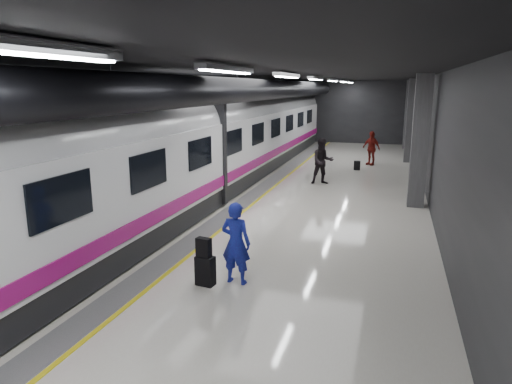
% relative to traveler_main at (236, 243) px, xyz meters
% --- Properties ---
extents(ground, '(40.00, 40.00, 0.00)m').
position_rel_traveler_main_xyz_m(ground, '(-0.68, 5.87, -0.88)').
color(ground, silver).
rests_on(ground, ground).
extents(platform_hall, '(10.02, 40.02, 4.51)m').
position_rel_traveler_main_xyz_m(platform_hall, '(-0.97, 6.83, 2.65)').
color(platform_hall, black).
rests_on(platform_hall, ground).
extents(train, '(3.05, 38.00, 4.05)m').
position_rel_traveler_main_xyz_m(train, '(-3.93, 5.87, 1.19)').
color(train, black).
rests_on(train, ground).
extents(traveler_main, '(0.68, 0.47, 1.76)m').
position_rel_traveler_main_xyz_m(traveler_main, '(0.00, 0.00, 0.00)').
color(traveler_main, '#1734B1').
rests_on(traveler_main, ground).
extents(suitcase_main, '(0.42, 0.30, 0.63)m').
position_rel_traveler_main_xyz_m(suitcase_main, '(-0.58, -0.30, -0.57)').
color(suitcase_main, black).
rests_on(suitcase_main, ground).
extents(shoulder_bag, '(0.33, 0.21, 0.41)m').
position_rel_traveler_main_xyz_m(shoulder_bag, '(-0.59, -0.32, -0.05)').
color(shoulder_bag, black).
rests_on(shoulder_bag, suitcase_main).
extents(traveler_far_a, '(1.16, 1.04, 1.96)m').
position_rel_traveler_main_xyz_m(traveler_far_a, '(0.17, 10.63, 0.10)').
color(traveler_far_a, black).
rests_on(traveler_far_a, ground).
extents(traveler_far_b, '(1.12, 0.95, 1.79)m').
position_rel_traveler_main_xyz_m(traveler_far_b, '(1.89, 16.27, 0.01)').
color(traveler_far_b, maroon).
rests_on(traveler_far_b, ground).
extents(suitcase_far, '(0.33, 0.23, 0.46)m').
position_rel_traveler_main_xyz_m(suitcase_far, '(1.33, 14.49, -0.65)').
color(suitcase_far, black).
rests_on(suitcase_far, ground).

